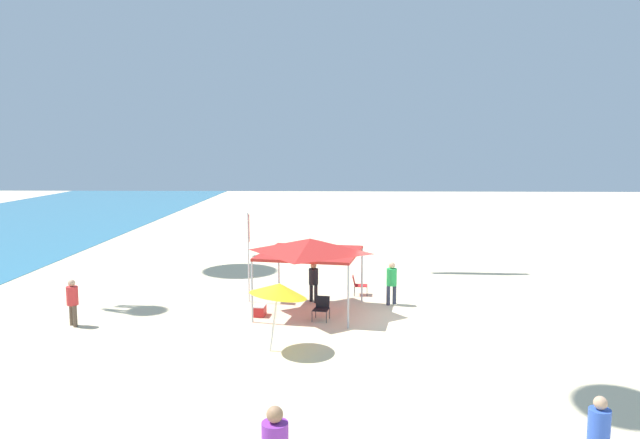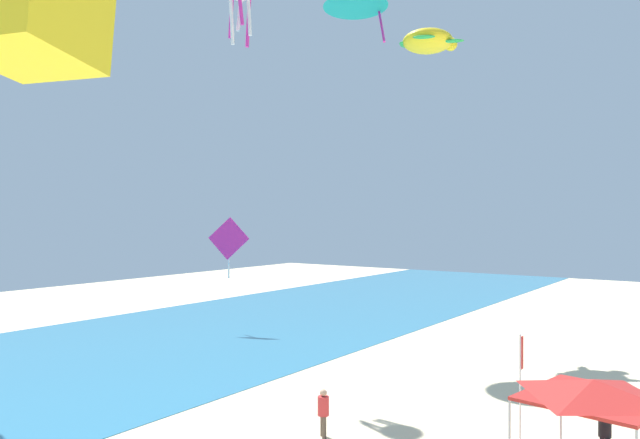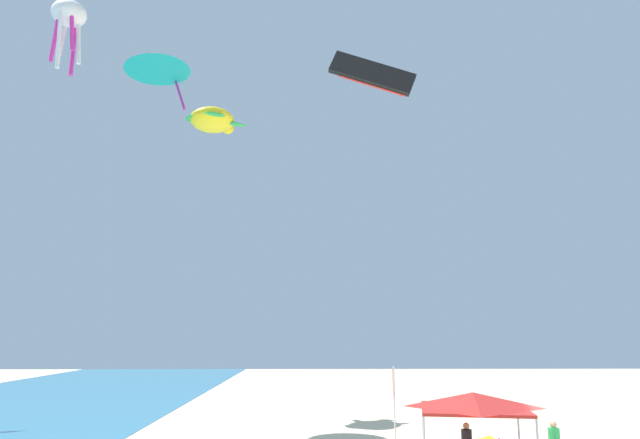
# 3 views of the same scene
# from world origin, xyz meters

# --- Properties ---
(ground) EXTENTS (120.00, 120.00, 0.10)m
(ground) POSITION_xyz_m (0.00, 0.00, -0.05)
(ground) COLOR beige
(canopy_tent) EXTENTS (4.07, 4.04, 2.77)m
(canopy_tent) POSITION_xyz_m (0.91, 3.01, 2.47)
(canopy_tent) COLOR #B7B7BC
(canopy_tent) RESTS_ON ground
(beach_umbrella) EXTENTS (1.79, 1.79, 2.24)m
(beach_umbrella) POSITION_xyz_m (-3.30, 3.76, 1.88)
(beach_umbrella) COLOR silver
(beach_umbrella) RESTS_ON ground
(folding_chair_left_of_tent) EXTENTS (0.72, 0.64, 0.82)m
(folding_chair_left_of_tent) POSITION_xyz_m (-0.10, 2.56, 0.47)
(folding_chair_left_of_tent) COLOR black
(folding_chair_left_of_tent) RESTS_ON ground
(folding_chair_right_of_tent) EXTENTS (0.57, 0.65, 0.82)m
(folding_chair_right_of_tent) POSITION_xyz_m (3.49, 1.13, 0.47)
(folding_chair_right_of_tent) COLOR black
(folding_chair_right_of_tent) RESTS_ON ground
(cooler_box) EXTENTS (0.65, 0.45, 0.40)m
(cooler_box) POSITION_xyz_m (0.33, 4.84, 0.20)
(cooler_box) COLOR red
(cooler_box) RESTS_ON ground
(banner_flag) EXTENTS (0.36, 0.06, 3.58)m
(banner_flag) POSITION_xyz_m (2.32, 5.51, 2.15)
(banner_flag) COLOR silver
(banner_flag) RESTS_ON ground
(person_by_tent) EXTENTS (0.40, 0.41, 1.66)m
(person_by_tent) POSITION_xyz_m (-10.31, -2.77, 0.98)
(person_by_tent) COLOR #33384C
(person_by_tent) RESTS_ON ground
(person_beachcomber) EXTENTS (0.40, 0.40, 1.69)m
(person_beachcomber) POSITION_xyz_m (1.99, -0.12, 0.99)
(person_beachcomber) COLOR #33384C
(person_beachcomber) RESTS_ON ground
(person_far_stroller) EXTENTS (0.39, 0.39, 1.63)m
(person_far_stroller) POSITION_xyz_m (-1.10, 11.09, 0.96)
(person_far_stroller) COLOR brown
(person_far_stroller) RESTS_ON ground
(person_near_umbrella) EXTENTS (0.38, 0.38, 1.59)m
(person_near_umbrella) POSITION_xyz_m (2.26, 2.94, 0.93)
(person_near_umbrella) COLOR black
(person_near_umbrella) RESTS_ON ground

